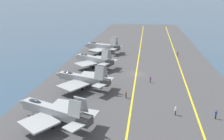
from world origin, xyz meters
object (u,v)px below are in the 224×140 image
object	(u,v)px
parked_jet_fourth	(102,46)
crew_white_vest	(176,110)
parked_jet_second	(82,78)
crew_brown_vest	(126,94)
crew_red_vest	(178,53)
parked_jet_third	(93,59)
parked_jet_nearest	(53,111)
crew_purple_vest	(150,79)
crew_blue_vest	(216,114)

from	to	relation	value
parked_jet_fourth	crew_white_vest	world-z (taller)	parked_jet_fourth
parked_jet_second	crew_brown_vest	xyz separation A→B (m)	(-4.15, -10.92, -1.57)
crew_red_vest	crew_white_vest	distance (m)	45.59
parked_jet_third	crew_white_vest	world-z (taller)	parked_jet_third
parked_jet_nearest	crew_purple_vest	bearing A→B (deg)	-36.26
parked_jet_nearest	crew_red_vest	xyz separation A→B (m)	(51.74, -26.85, -1.65)
parked_jet_third	crew_purple_vest	world-z (taller)	parked_jet_third
parked_jet_third	parked_jet_nearest	bearing A→B (deg)	-179.01
parked_jet_third	crew_brown_vest	world-z (taller)	parked_jet_third
crew_brown_vest	crew_blue_vest	distance (m)	18.13
parked_jet_nearest	parked_jet_second	size ratio (longest dim) A/B	1.04
crew_brown_vest	crew_red_vest	bearing A→B (deg)	-21.49
parked_jet_second	crew_blue_vest	bearing A→B (deg)	-111.12
parked_jet_nearest	parked_jet_third	size ratio (longest dim) A/B	1.08
parked_jet_nearest	crew_white_vest	distance (m)	22.34
parked_jet_fourth	parked_jet_second	bearing A→B (deg)	-176.82
parked_jet_fourth	crew_brown_vest	xyz separation A→B (m)	(-40.15, -12.92, -1.48)
crew_blue_vest	crew_white_vest	world-z (taller)	crew_white_vest
crew_blue_vest	crew_white_vest	distance (m)	7.08
crew_brown_vest	crew_blue_vest	size ratio (longest dim) A/B	0.93
parked_jet_nearest	parked_jet_fourth	xyz separation A→B (m)	(52.87, 1.43, -0.22)
parked_jet_second	parked_jet_third	bearing A→B (deg)	3.82
parked_jet_fourth	crew_purple_vest	size ratio (longest dim) A/B	8.75
parked_jet_third	crew_white_vest	distance (m)	35.40
crew_purple_vest	crew_blue_vest	size ratio (longest dim) A/B	0.98
parked_jet_second	crew_purple_vest	xyz separation A→B (m)	(6.04, -16.23, -1.52)
parked_jet_third	crew_blue_vest	distance (m)	40.41
crew_white_vest	parked_jet_fourth	bearing A→B (deg)	26.12
crew_red_vest	crew_white_vest	size ratio (longest dim) A/B	0.97
parked_jet_third	crew_blue_vest	size ratio (longest dim) A/B	8.43
crew_purple_vest	parked_jet_third	bearing A→B (deg)	56.86
parked_jet_nearest	crew_blue_vest	distance (m)	29.08
crew_brown_vest	parked_jet_third	bearing A→B (deg)	29.29
parked_jet_second	crew_red_vest	bearing A→B (deg)	-37.00
parked_jet_fourth	crew_brown_vest	bearing A→B (deg)	-162.16
parked_jet_nearest	parked_jet_fourth	size ratio (longest dim) A/B	1.06
crew_red_vest	parked_jet_fourth	bearing A→B (deg)	87.70
parked_jet_third	crew_blue_vest	world-z (taller)	parked_jet_third
parked_jet_third	crew_brown_vest	bearing A→B (deg)	-150.71
parked_jet_fourth	crew_red_vest	bearing A→B (deg)	-92.30
parked_jet_third	crew_white_vest	bearing A→B (deg)	-141.74
crew_purple_vest	parked_jet_second	bearing A→B (deg)	110.41
parked_jet_nearest	crew_white_vest	size ratio (longest dim) A/B	9.05
crew_red_vest	crew_blue_vest	size ratio (longest dim) A/B	0.98
crew_brown_vest	crew_red_vest	xyz separation A→B (m)	(39.01, -15.36, 0.05)
crew_purple_vest	crew_red_vest	size ratio (longest dim) A/B	1.00
parked_jet_second	crew_red_vest	size ratio (longest dim) A/B	8.96
parked_jet_nearest	crew_purple_vest	xyz separation A→B (m)	(22.91, -16.80, -1.65)
parked_jet_fourth	crew_white_vest	bearing A→B (deg)	-153.88
crew_purple_vest	crew_blue_vest	xyz separation A→B (m)	(-16.78, -11.58, 0.02)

